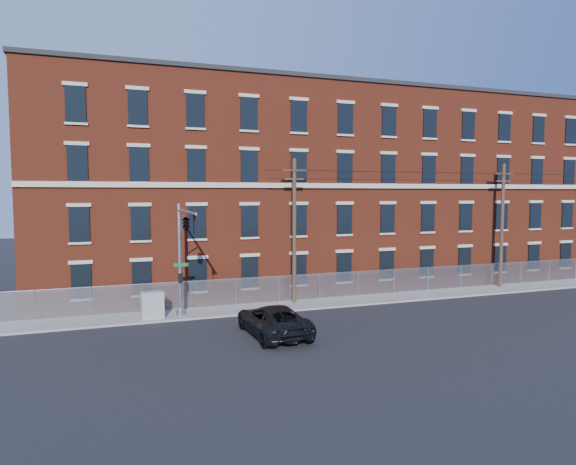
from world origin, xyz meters
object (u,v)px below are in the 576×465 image
Objects in this scene: utility_pole_near at (294,228)px; utility_cabinet at (152,305)px; pickup_truck at (273,320)px; traffic_signal_mast at (184,234)px.

utility_pole_near reaches higher than utility_cabinet.
traffic_signal_mast is at bearing -41.31° from pickup_truck.
utility_pole_near reaches higher than pickup_truck.
traffic_signal_mast is 1.17× the size of pickup_truck.
traffic_signal_mast is 0.70× the size of utility_pole_near.
pickup_truck is 3.61× the size of utility_cabinet.
pickup_truck is (-3.75, -6.85, -4.51)m from utility_pole_near.
utility_cabinet reaches higher than pickup_truck.
utility_pole_near is 1.67× the size of pickup_truck.
utility_pole_near is 6.03× the size of utility_cabinet.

